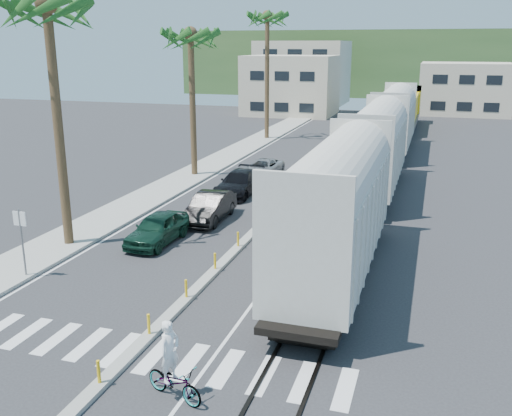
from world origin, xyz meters
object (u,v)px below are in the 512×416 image
at_px(car_lead, 157,228).
at_px(street_sign, 21,233).
at_px(car_second, 210,207).
at_px(cyclist, 173,375).

bearing_deg(car_lead, street_sign, -118.48).
relative_size(street_sign, car_second, 0.63).
xyz_separation_m(street_sign, car_second, (4.32, 9.85, -1.20)).
bearing_deg(street_sign, cyclist, -31.43).
relative_size(car_lead, car_second, 0.94).
bearing_deg(cyclist, street_sign, 77.36).
relative_size(car_second, cyclist, 2.02).
relative_size(car_lead, cyclist, 1.89).
xyz_separation_m(street_sign, cyclist, (9.56, -5.84, -1.24)).
height_order(car_second, cyclist, cyclist).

